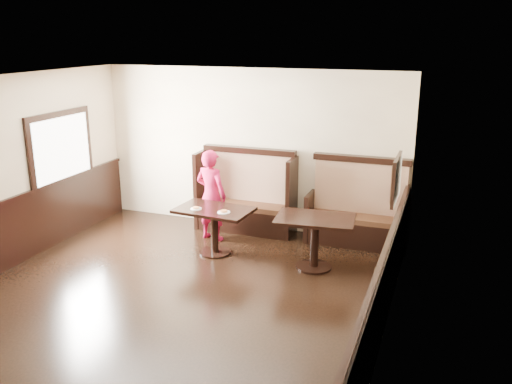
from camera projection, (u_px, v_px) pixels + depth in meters
The scene contains 9 objects.
ground at pixel (151, 316), 6.68m from camera, with size 7.00×7.00×0.00m, color black.
room_shell at pixel (139, 254), 6.85m from camera, with size 7.00×7.00×7.00m.
booth_main at pixel (247, 201), 9.50m from camera, with size 1.75×0.72×1.45m.
booth_neighbor at pixel (357, 216), 8.87m from camera, with size 1.65×0.72×1.45m.
table_main at pixel (214, 219), 8.44m from camera, with size 1.21×0.81×0.74m.
table_neighbor at pixel (315, 230), 7.90m from camera, with size 1.20×0.85×0.79m.
child at pixel (211, 195), 8.98m from camera, with size 0.56×0.37×1.54m, color #B4133F.
pizza_plate_left at pixel (196, 208), 8.37m from camera, with size 0.17×0.17×0.03m.
pizza_plate_right at pixel (224, 212), 8.20m from camera, with size 0.19×0.19×0.04m.
Camera 1 is at (3.27, -5.17, 3.36)m, focal length 38.00 mm.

